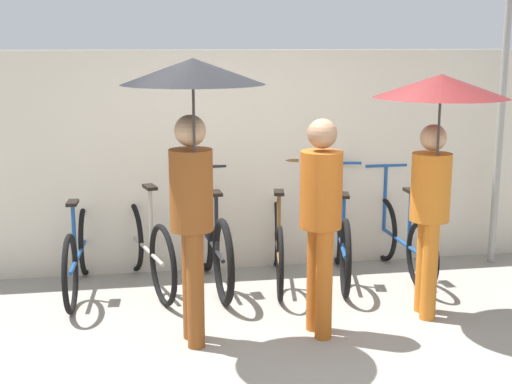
{
  "coord_description": "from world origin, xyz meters",
  "views": [
    {
      "loc": [
        -0.98,
        -4.66,
        2.25
      ],
      "look_at": [
        0.0,
        1.13,
        1.0
      ],
      "focal_mm": 50.0,
      "sensor_mm": 36.0,
      "label": 1
    }
  ],
  "objects_px": {
    "parked_bicycle_4": "(341,241)",
    "pedestrian_center": "(321,211)",
    "parked_bicycle_2": "(213,245)",
    "pedestrian_trailing": "(437,127)",
    "parked_bicycle_3": "(278,244)",
    "parked_bicycle_5": "(401,239)",
    "parked_bicycle_0": "(78,253)",
    "parked_bicycle_1": "(146,247)",
    "pedestrian_leading": "(192,125)"
  },
  "relations": [
    {
      "from": "parked_bicycle_3",
      "to": "pedestrian_trailing",
      "type": "relative_size",
      "value": 0.84
    },
    {
      "from": "parked_bicycle_5",
      "to": "pedestrian_trailing",
      "type": "relative_size",
      "value": 0.81
    },
    {
      "from": "parked_bicycle_0",
      "to": "parked_bicycle_4",
      "type": "height_order",
      "value": "same"
    },
    {
      "from": "pedestrian_leading",
      "to": "pedestrian_trailing",
      "type": "bearing_deg",
      "value": -179.81
    },
    {
      "from": "parked_bicycle_0",
      "to": "parked_bicycle_1",
      "type": "relative_size",
      "value": 0.99
    },
    {
      "from": "parked_bicycle_1",
      "to": "pedestrian_leading",
      "type": "relative_size",
      "value": 0.81
    },
    {
      "from": "pedestrian_center",
      "to": "pedestrian_trailing",
      "type": "relative_size",
      "value": 0.84
    },
    {
      "from": "pedestrian_center",
      "to": "parked_bicycle_2",
      "type": "bearing_deg",
      "value": -69.93
    },
    {
      "from": "parked_bicycle_2",
      "to": "pedestrian_center",
      "type": "distance_m",
      "value": 1.56
    },
    {
      "from": "parked_bicycle_3",
      "to": "parked_bicycle_0",
      "type": "bearing_deg",
      "value": 98.88
    },
    {
      "from": "pedestrian_trailing",
      "to": "parked_bicycle_4",
      "type": "bearing_deg",
      "value": -61.43
    },
    {
      "from": "parked_bicycle_2",
      "to": "pedestrian_center",
      "type": "height_order",
      "value": "pedestrian_center"
    },
    {
      "from": "parked_bicycle_4",
      "to": "pedestrian_center",
      "type": "xyz_separation_m",
      "value": [
        -0.55,
        -1.26,
        0.62
      ]
    },
    {
      "from": "pedestrian_leading",
      "to": "parked_bicycle_5",
      "type": "bearing_deg",
      "value": -153.79
    },
    {
      "from": "parked_bicycle_4",
      "to": "parked_bicycle_5",
      "type": "bearing_deg",
      "value": -76.35
    },
    {
      "from": "parked_bicycle_1",
      "to": "parked_bicycle_5",
      "type": "bearing_deg",
      "value": -106.0
    },
    {
      "from": "parked_bicycle_1",
      "to": "parked_bicycle_4",
      "type": "bearing_deg",
      "value": -107.08
    },
    {
      "from": "parked_bicycle_2",
      "to": "parked_bicycle_5",
      "type": "distance_m",
      "value": 1.84
    },
    {
      "from": "parked_bicycle_3",
      "to": "parked_bicycle_2",
      "type": "bearing_deg",
      "value": 101.47
    },
    {
      "from": "parked_bicycle_2",
      "to": "parked_bicycle_3",
      "type": "relative_size",
      "value": 1.04
    },
    {
      "from": "pedestrian_trailing",
      "to": "parked_bicycle_0",
      "type": "bearing_deg",
      "value": -13.77
    },
    {
      "from": "parked_bicycle_1",
      "to": "parked_bicycle_4",
      "type": "relative_size",
      "value": 1.04
    },
    {
      "from": "parked_bicycle_4",
      "to": "pedestrian_trailing",
      "type": "distance_m",
      "value": 1.71
    },
    {
      "from": "parked_bicycle_2",
      "to": "pedestrian_trailing",
      "type": "distance_m",
      "value": 2.33
    },
    {
      "from": "parked_bicycle_1",
      "to": "pedestrian_trailing",
      "type": "relative_size",
      "value": 0.86
    },
    {
      "from": "parked_bicycle_4",
      "to": "parked_bicycle_5",
      "type": "height_order",
      "value": "parked_bicycle_4"
    },
    {
      "from": "parked_bicycle_3",
      "to": "pedestrian_trailing",
      "type": "distance_m",
      "value": 1.98
    },
    {
      "from": "parked_bicycle_2",
      "to": "parked_bicycle_5",
      "type": "bearing_deg",
      "value": -93.52
    },
    {
      "from": "parked_bicycle_3",
      "to": "pedestrian_center",
      "type": "bearing_deg",
      "value": -167.76
    },
    {
      "from": "parked_bicycle_0",
      "to": "pedestrian_leading",
      "type": "relative_size",
      "value": 0.8
    },
    {
      "from": "parked_bicycle_0",
      "to": "pedestrian_center",
      "type": "xyz_separation_m",
      "value": [
        1.91,
        -1.31,
        0.63
      ]
    },
    {
      "from": "pedestrian_center",
      "to": "pedestrian_trailing",
      "type": "distance_m",
      "value": 1.14
    },
    {
      "from": "parked_bicycle_0",
      "to": "parked_bicycle_3",
      "type": "bearing_deg",
      "value": -87.22
    },
    {
      "from": "parked_bicycle_4",
      "to": "pedestrian_center",
      "type": "bearing_deg",
      "value": 168.67
    },
    {
      "from": "pedestrian_center",
      "to": "parked_bicycle_0",
      "type": "bearing_deg",
      "value": -42.57
    },
    {
      "from": "parked_bicycle_4",
      "to": "pedestrian_leading",
      "type": "xyz_separation_m",
      "value": [
        -1.51,
        -1.35,
        1.3
      ]
    },
    {
      "from": "parked_bicycle_4",
      "to": "pedestrian_trailing",
      "type": "relative_size",
      "value": 0.83
    },
    {
      "from": "parked_bicycle_3",
      "to": "pedestrian_trailing",
      "type": "bearing_deg",
      "value": -129.03
    },
    {
      "from": "parked_bicycle_4",
      "to": "parked_bicycle_3",
      "type": "bearing_deg",
      "value": 99.17
    },
    {
      "from": "parked_bicycle_2",
      "to": "parked_bicycle_5",
      "type": "relative_size",
      "value": 1.06
    },
    {
      "from": "parked_bicycle_3",
      "to": "parked_bicycle_4",
      "type": "bearing_deg",
      "value": -83.64
    },
    {
      "from": "parked_bicycle_5",
      "to": "pedestrian_center",
      "type": "xyz_separation_m",
      "value": [
        -1.16,
        -1.28,
        0.64
      ]
    },
    {
      "from": "parked_bicycle_1",
      "to": "pedestrian_trailing",
      "type": "distance_m",
      "value": 2.84
    },
    {
      "from": "parked_bicycle_1",
      "to": "parked_bicycle_5",
      "type": "relative_size",
      "value": 1.06
    },
    {
      "from": "parked_bicycle_0",
      "to": "parked_bicycle_2",
      "type": "distance_m",
      "value": 1.23
    },
    {
      "from": "pedestrian_leading",
      "to": "parked_bicycle_4",
      "type": "bearing_deg",
      "value": -144.78
    },
    {
      "from": "parked_bicycle_2",
      "to": "pedestrian_trailing",
      "type": "relative_size",
      "value": 0.86
    },
    {
      "from": "parked_bicycle_3",
      "to": "parked_bicycle_5",
      "type": "relative_size",
      "value": 1.03
    },
    {
      "from": "parked_bicycle_2",
      "to": "pedestrian_center",
      "type": "relative_size",
      "value": 1.02
    },
    {
      "from": "parked_bicycle_5",
      "to": "parked_bicycle_1",
      "type": "bearing_deg",
      "value": 87.02
    }
  ]
}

